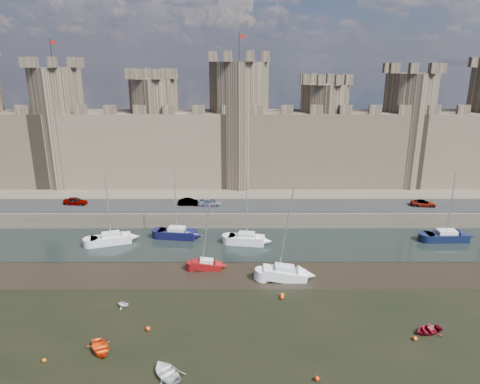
{
  "coord_description": "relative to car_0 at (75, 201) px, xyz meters",
  "views": [
    {
      "loc": [
        2.04,
        -33.35,
        25.32
      ],
      "look_at": [
        2.13,
        22.0,
        8.54
      ],
      "focal_mm": 32.0,
      "sensor_mm": 36.0,
      "label": 1
    }
  ],
  "objects": [
    {
      "name": "car_3",
      "position": [
        57.84,
        -0.91,
        -0.11
      ],
      "size": [
        4.23,
        2.48,
        1.11
      ],
      "primitive_type": "imported",
      "rotation": [
        0.0,
        0.0,
        1.4
      ],
      "color": "gray",
      "rests_on": "quay"
    },
    {
      "name": "dinghy_4",
      "position": [
        45.85,
        -31.94,
        -2.87
      ],
      "size": [
        3.26,
        2.72,
        0.58
      ],
      "primitive_type": "imported",
      "rotation": [
        1.57,
        0.0,
        5.01
      ],
      "color": "maroon",
      "rests_on": "ground"
    },
    {
      "name": "sailboat_0",
      "position": [
        8.72,
        -10.35,
        -2.35
      ],
      "size": [
        6.03,
        3.91,
        10.53
      ],
      "rotation": [
        0.0,
        0.0,
        0.33
      ],
      "color": "silver",
      "rests_on": "ground"
    },
    {
      "name": "buoy_1",
      "position": [
        32.14,
        -25.64,
        -2.95
      ],
      "size": [
        0.43,
        0.43,
        0.43
      ],
      "primitive_type": "sphere",
      "color": "#FF390B",
      "rests_on": "ground"
    },
    {
      "name": "sailboat_2",
      "position": [
        28.44,
        -10.58,
        -2.3
      ],
      "size": [
        5.38,
        2.74,
        11.08
      ],
      "rotation": [
        0.0,
        0.0,
        -0.15
      ],
      "color": "white",
      "rests_on": "ground"
    },
    {
      "name": "castle",
      "position": [
        24.73,
        13.49,
        8.51
      ],
      "size": [
        108.5,
        11.0,
        29.0
      ],
      "color": "#42382B",
      "rests_on": "quay"
    },
    {
      "name": "buoy_3",
      "position": [
        32.23,
        -25.19,
        -2.93
      ],
      "size": [
        0.46,
        0.46,
        0.46
      ],
      "primitive_type": "sphere",
      "color": "#EF5D0A",
      "rests_on": "ground"
    },
    {
      "name": "car_2",
      "position": [
        22.52,
        -0.62,
        -0.07
      ],
      "size": [
        4.18,
        1.86,
        1.19
      ],
      "primitive_type": "imported",
      "rotation": [
        0.0,
        0.0,
        1.52
      ],
      "color": "gray",
      "rests_on": "quay"
    },
    {
      "name": "buoy_5",
      "position": [
        44.1,
        -33.09,
        -2.95
      ],
      "size": [
        0.42,
        0.42,
        0.42
      ],
      "primitive_type": "sphere",
      "color": "#F7550B",
      "rests_on": "ground"
    },
    {
      "name": "buoy_4",
      "position": [
        10.18,
        -36.11,
        -2.98
      ],
      "size": [
        0.38,
        0.38,
        0.38
      ],
      "primitive_type": "sphere",
      "color": "#E2620A",
      "rests_on": "ground"
    },
    {
      "name": "sailboat_1",
      "position": [
        18.05,
        -8.4,
        -2.3
      ],
      "size": [
        5.79,
        2.87,
        11.13
      ],
      "rotation": [
        0.0,
        0.0,
        -0.13
      ],
      "color": "black",
      "rests_on": "ground"
    },
    {
      "name": "sailboat_3",
      "position": [
        57.98,
        -9.43,
        -2.36
      ],
      "size": [
        6.03,
        2.45,
        10.48
      ],
      "rotation": [
        0.0,
        0.0,
        0.02
      ],
      "color": "black",
      "rests_on": "ground"
    },
    {
      "name": "quay",
      "position": [
        25.37,
        25.49,
        -1.91
      ],
      "size": [
        160.0,
        60.0,
        2.5
      ],
      "primitive_type": "cube",
      "color": "#4C443A",
      "rests_on": "ground"
    },
    {
      "name": "sailboat_5",
      "position": [
        32.89,
        -21.08,
        -2.36
      ],
      "size": [
        5.34,
        2.14,
        11.47
      ],
      "rotation": [
        0.0,
        0.0,
        -0.01
      ],
      "color": "white",
      "rests_on": "ground"
    },
    {
      "name": "sailboat_4",
      "position": [
        23.23,
        -18.38,
        -2.49
      ],
      "size": [
        3.84,
        1.57,
        8.89
      ],
      "rotation": [
        0.0,
        0.0,
        0.02
      ],
      "color": "maroon",
      "rests_on": "ground"
    },
    {
      "name": "dinghy_0",
      "position": [
        14.72,
        -34.71,
        -2.84
      ],
      "size": [
        3.5,
        3.81,
        0.64
      ],
      "primitive_type": "imported",
      "rotation": [
        1.57,
        0.0,
        0.53
      ],
      "color": "#F0440E",
      "rests_on": "ground"
    },
    {
      "name": "buoy_2",
      "position": [
        33.84,
        -38.45,
        -2.95
      ],
      "size": [
        0.43,
        0.43,
        0.43
      ],
      "primitive_type": "sphere",
      "color": "red",
      "rests_on": "ground"
    },
    {
      "name": "car_1",
      "position": [
        19.08,
        -0.36,
        -0.05
      ],
      "size": [
        3.76,
        1.48,
        1.22
      ],
      "primitive_type": "imported",
      "rotation": [
        0.0,
        0.0,
        1.52
      ],
      "color": "gray",
      "rests_on": "quay"
    },
    {
      "name": "road",
      "position": [
        25.37,
        -0.51,
        -0.61
      ],
      "size": [
        160.0,
        7.0,
        0.1
      ],
      "primitive_type": "cube",
      "color": "black",
      "rests_on": "quay"
    },
    {
      "name": "water_channel",
      "position": [
        25.37,
        -10.51,
        -3.12
      ],
      "size": [
        160.0,
        12.0,
        0.08
      ],
      "primitive_type": "cube",
      "color": "black",
      "rests_on": "ground"
    },
    {
      "name": "dinghy_2",
      "position": [
        21.3,
        -37.87,
        -2.81
      ],
      "size": [
        3.95,
        4.15,
        0.7
      ],
      "primitive_type": "imported",
      "rotation": [
        1.57,
        0.0,
        3.78
      ],
      "color": "white",
      "rests_on": "ground"
    },
    {
      "name": "dinghy_3",
      "position": [
        14.84,
        -27.33,
        -2.78
      ],
      "size": [
        1.87,
        1.78,
        0.77
      ],
      "primitive_type": "imported",
      "rotation": [
        1.57,
        0.0,
        1.12
      ],
      "color": "white",
      "rests_on": "ground"
    },
    {
      "name": "car_0",
      "position": [
        0.0,
        0.0,
        0.0
      ],
      "size": [
        4.04,
        1.97,
        1.33
      ],
      "primitive_type": "imported",
      "rotation": [
        0.0,
        0.0,
        1.46
      ],
      "color": "gray",
      "rests_on": "quay"
    },
    {
      "name": "ground",
      "position": [
        25.37,
        -34.51,
        -3.16
      ],
      "size": [
        160.0,
        160.0,
        0.0
      ],
      "primitive_type": "plane",
      "color": "black",
      "rests_on": "ground"
    },
    {
      "name": "buoy_0",
      "position": [
        18.38,
        -31.49,
        -2.93
      ],
      "size": [
        0.46,
        0.46,
        0.46
      ],
      "primitive_type": "sphere",
      "color": "#EB3C0A",
      "rests_on": "ground"
    }
  ]
}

